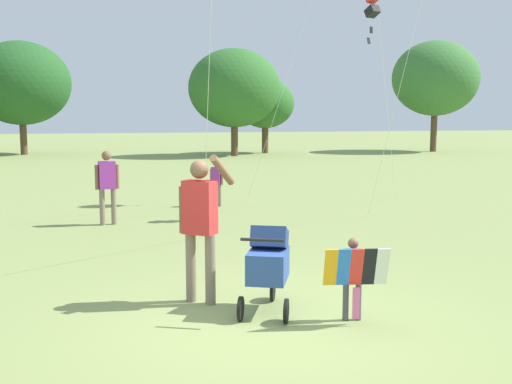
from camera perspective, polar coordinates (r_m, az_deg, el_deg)
The scene contains 8 objects.
ground_plane at distance 7.10m, azimuth 0.88°, elevation -11.95°, with size 120.00×120.00×0.00m, color #849351.
treeline_distant at distance 33.22m, azimuth -8.82°, elevation 9.83°, with size 32.92×7.67×6.32m.
child_with_butterfly_kite at distance 7.05m, azimuth 8.99°, elevation -7.24°, with size 0.73×0.38×0.95m.
person_adult_flyer at distance 7.57m, azimuth -5.17°, elevation -2.38°, with size 0.71×0.49×1.85m.
stroller at distance 7.33m, azimuth 1.15°, elevation -6.37°, with size 0.77×1.12×1.03m.
kite_blue_high at distance 14.03m, azimuth 10.74°, elevation 16.51°, with size 0.50×1.83×4.92m.
person_sitting_far at distance 13.14m, azimuth -13.57°, elevation 0.95°, with size 0.49×0.27×1.54m.
person_couple_left at distance 15.32m, azimuth -3.66°, elevation 1.15°, with size 0.30×0.27×1.13m.
Camera 1 is at (-1.47, -6.53, 2.37)m, focal length 43.33 mm.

